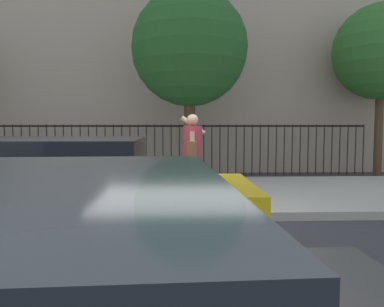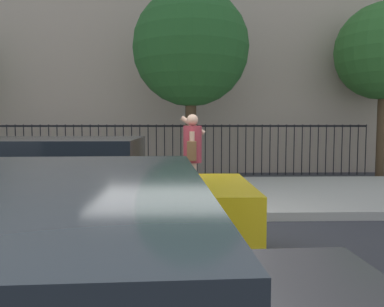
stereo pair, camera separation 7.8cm
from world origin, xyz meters
name	(u,v)px [view 2 (the right image)]	position (x,y,z in m)	size (l,w,h in m)	color
ground_plane	(174,222)	(0.00, 0.00, 0.00)	(60.00, 60.00, 0.00)	#333338
sidewalk	(175,194)	(0.00, 2.20, 0.07)	(28.00, 4.40, 0.15)	#B2ADA3
building_facade	(177,11)	(0.00, 8.50, 5.78)	(28.00, 4.00, 11.56)	tan
iron_fence	(177,143)	(0.00, 5.90, 1.02)	(12.03, 0.04, 1.60)	black
taxi_yellow	(66,203)	(-1.22, -1.80, 0.70)	(4.21, 1.88, 1.45)	yellow
pedestrian_on_phone	(192,152)	(0.33, 0.86, 1.10)	(0.48, 0.67, 1.64)	tan
street_bench	(15,162)	(-4.05, 3.62, 0.65)	(1.60, 0.45, 0.95)	brown
street_tree_near	(384,52)	(6.12, 5.22, 3.73)	(2.83, 2.83, 5.17)	#4C3823
street_tree_mid	(191,49)	(0.40, 4.46, 3.65)	(3.16, 3.16, 5.25)	#4C3823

